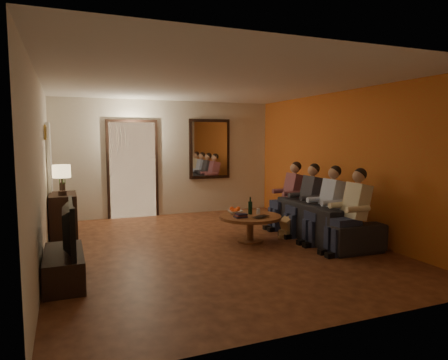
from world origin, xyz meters
name	(u,v)px	position (x,y,z in m)	size (l,w,h in m)	color
floor	(214,247)	(0.00, 0.00, 0.00)	(5.00, 6.00, 0.01)	#452012
ceiling	(213,84)	(0.00, 0.00, 2.60)	(5.00, 6.00, 0.01)	white
back_wall	(168,158)	(0.00, 3.00, 1.30)	(5.00, 0.02, 2.60)	beige
front_wall	(330,189)	(0.00, -3.00, 1.30)	(5.00, 0.02, 2.60)	beige
left_wall	(41,172)	(-2.50, 0.00, 1.30)	(0.02, 6.00, 2.60)	beige
right_wall	(342,163)	(2.50, 0.00, 1.30)	(0.02, 6.00, 2.60)	beige
orange_accent	(342,163)	(2.49, 0.00, 1.30)	(0.01, 6.00, 2.60)	#DA5825
kitchen_doorway	(133,170)	(-0.80, 2.98, 1.05)	(1.00, 0.06, 2.10)	#FFE0A5
door_trim	(133,170)	(-0.80, 2.97, 1.05)	(1.12, 0.04, 2.22)	black
fridge_glimpse	(144,177)	(-0.55, 2.98, 0.90)	(0.45, 0.03, 1.70)	silver
mirror_frame	(210,149)	(1.00, 2.96, 1.50)	(1.00, 0.05, 1.40)	black
mirror_glass	(210,149)	(1.00, 2.93, 1.50)	(0.86, 0.02, 1.26)	white
white_door	(50,177)	(-2.46, 2.30, 1.02)	(0.06, 0.85, 2.04)	white
framed_art	(45,132)	(-2.47, 1.30, 1.85)	(0.03, 0.28, 0.24)	#B28C33
art_canvas	(46,132)	(-2.46, 1.30, 1.85)	(0.01, 0.22, 0.18)	brown
dresser	(63,215)	(-2.25, 1.65, 0.39)	(0.45, 0.87, 0.77)	black
table_lamp	(62,180)	(-2.25, 1.43, 1.04)	(0.30, 0.30, 0.54)	beige
flower_vase	(62,180)	(-2.25, 1.87, 0.99)	(0.14, 0.14, 0.44)	red
tv_stand	(64,267)	(-2.25, -0.82, 0.19)	(0.45, 1.14, 0.38)	black
tv	(62,227)	(-2.25, -0.82, 0.69)	(0.14, 1.07, 0.61)	black
sofa	(322,220)	(1.95, -0.21, 0.33)	(0.88, 2.24, 0.65)	black
person_a	(353,214)	(1.85, -1.11, 0.60)	(0.60, 0.40, 1.20)	tan
person_b	(328,208)	(1.85, -0.51, 0.60)	(0.60, 0.40, 1.20)	tan
person_c	(308,203)	(1.85, 0.09, 0.60)	(0.60, 0.40, 1.20)	tan
person_d	(290,198)	(1.85, 0.69, 0.60)	(0.60, 0.40, 1.20)	tan
dog	(291,221)	(1.54, 0.14, 0.28)	(0.56, 0.24, 0.56)	tan
coffee_table	(250,228)	(0.69, 0.09, 0.23)	(1.05, 1.05, 0.45)	brown
bowl	(235,212)	(0.51, 0.31, 0.48)	(0.26, 0.26, 0.06)	white
oranges	(235,208)	(0.51, 0.31, 0.55)	(0.20, 0.20, 0.08)	#F85014
wine_bottle	(250,205)	(0.74, 0.19, 0.60)	(0.07, 0.07, 0.31)	black
wine_glass	(258,211)	(0.87, 0.14, 0.50)	(0.06, 0.06, 0.10)	silver
book_stack	(241,215)	(0.47, -0.01, 0.48)	(0.20, 0.15, 0.07)	black
laptop	(263,217)	(0.79, -0.19, 0.46)	(0.33, 0.21, 0.03)	black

